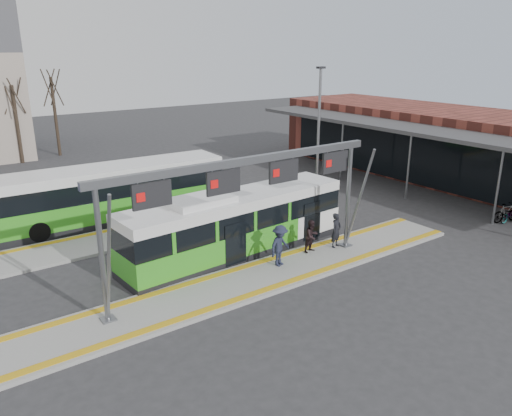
{
  "coord_description": "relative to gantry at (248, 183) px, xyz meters",
  "views": [
    {
      "loc": [
        -11.4,
        -15.64,
        9.56
      ],
      "look_at": [
        2.0,
        3.0,
        2.05
      ],
      "focal_mm": 35.0,
      "sensor_mm": 36.0,
      "label": 1
    }
  ],
  "objects": [
    {
      "name": "station_building",
      "position": [
        22.17,
        3.74,
        -1.76
      ],
      "size": [
        11.5,
        32.0,
        5.0
      ],
      "color": "brown",
      "rests_on": "ground"
    },
    {
      "name": "passenger_c",
      "position": [
        1.78,
        0.13,
        -3.2
      ],
      "size": [
        1.37,
        1.02,
        1.89
      ],
      "primitive_type": "imported",
      "rotation": [
        0.0,
        0.0,
        0.29
      ],
      "color": "#1F2338",
      "rests_on": "platform_main"
    },
    {
      "name": "bg_bus_green",
      "position": [
        -1.71,
        10.87,
        -2.74
      ],
      "size": [
        12.69,
        3.12,
        3.15
      ],
      "rotation": [
        0.0,
        0.0,
        -0.04
      ],
      "color": "black",
      "rests_on": "ground"
    },
    {
      "name": "bicycle_d",
      "position": [
        16.03,
        -2.49,
        -3.74
      ],
      "size": [
        1.92,
        0.95,
        1.11
      ],
      "primitive_type": "imported",
      "rotation": [
        0.0,
        0.0,
        1.33
      ],
      "color": "gray",
      "rests_on": "ground"
    },
    {
      "name": "tactile_second",
      "position": [
        -3.65,
        8.9,
        -4.14
      ],
      "size": [
        20.0,
        0.35,
        0.02
      ],
      "color": "gold",
      "rests_on": "platform_second"
    },
    {
      "name": "tree_mid",
      "position": [
        0.54,
        30.88,
        1.67
      ],
      "size": [
        1.4,
        1.4,
        7.87
      ],
      "color": "#382B21",
      "rests_on": "ground"
    },
    {
      "name": "lamp_east",
      "position": [
        8.68,
        5.35,
        0.16
      ],
      "size": [
        0.5,
        0.25,
        8.44
      ],
      "color": "slate",
      "rests_on": "ground"
    },
    {
      "name": "passenger_b",
      "position": [
        3.98,
        0.47,
        -3.36
      ],
      "size": [
        0.84,
        0.7,
        1.58
      ],
      "primitive_type": "imported",
      "rotation": [
        0.0,
        0.0,
        0.13
      ],
      "color": "black",
      "rests_on": "platform_main"
    },
    {
      "name": "hero_bus",
      "position": [
        1.13,
        2.7,
        -2.84
      ],
      "size": [
        11.74,
        3.19,
        3.19
      ],
      "rotation": [
        0.0,
        0.0,
        0.06
      ],
      "color": "black",
      "rests_on": "ground"
    },
    {
      "name": "platform_second",
      "position": [
        -3.65,
        7.75,
        -4.22
      ],
      "size": [
        20.0,
        3.0,
        0.15
      ],
      "primitive_type": "cube",
      "color": "gray",
      "rests_on": "ground"
    },
    {
      "name": "tree_left",
      "position": [
        -2.91,
        29.58,
        1.27
      ],
      "size": [
        1.4,
        1.4,
        7.35
      ],
      "color": "#382B21",
      "rests_on": "ground"
    },
    {
      "name": "platform_main",
      "position": [
        0.35,
        -0.25,
        -4.22
      ],
      "size": [
        22.0,
        3.0,
        0.15
      ],
      "primitive_type": "cube",
      "color": "gray",
      "rests_on": "ground"
    },
    {
      "name": "tactile_main",
      "position": [
        0.35,
        -0.25,
        -4.14
      ],
      "size": [
        22.0,
        2.65,
        0.02
      ],
      "color": "gold",
      "rests_on": "platform_main"
    },
    {
      "name": "ground",
      "position": [
        0.35,
        -0.25,
        -4.3
      ],
      "size": [
        120.0,
        120.0,
        0.0
      ],
      "primitive_type": "plane",
      "color": "#2D2D30",
      "rests_on": "ground"
    },
    {
      "name": "gantry",
      "position": [
        0.0,
        0.0,
        0.0
      ],
      "size": [
        13.0,
        1.68,
        5.2
      ],
      "color": "slate",
      "rests_on": "platform_main"
    },
    {
      "name": "bicycle_c",
      "position": [
        16.26,
        -2.63,
        -3.82
      ],
      "size": [
        1.85,
        0.74,
        0.95
      ],
      "primitive_type": "imported",
      "rotation": [
        0.0,
        0.0,
        1.51
      ],
      "color": "gray",
      "rests_on": "ground"
    },
    {
      "name": "passenger_a",
      "position": [
        5.36,
        0.25,
        -3.29
      ],
      "size": [
        0.71,
        0.56,
        1.71
      ],
      "primitive_type": "imported",
      "rotation": [
        0.0,
        0.0,
        0.26
      ],
      "color": "black",
      "rests_on": "platform_main"
    }
  ]
}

